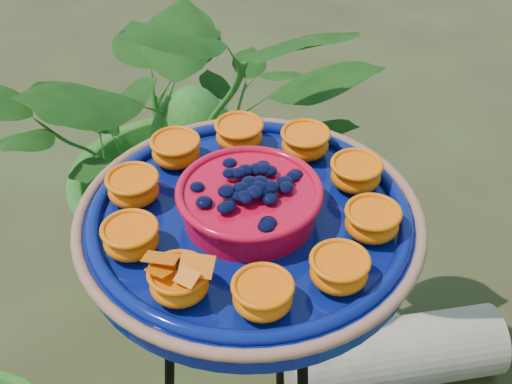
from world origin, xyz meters
TOP-DOWN VIEW (x-y plane):
  - feeder_dish at (-0.13, -0.13)m, footprint 0.51×0.51m
  - driftwood_log at (0.10, 0.40)m, footprint 0.59×0.42m
  - shrub_back_left at (-0.50, 0.59)m, footprint 1.09×1.01m

SIDE VIEW (x-z plane):
  - driftwood_log at x=0.10m, z-range 0.00..0.19m
  - shrub_back_left at x=-0.50m, z-range 0.00..1.02m
  - feeder_dish at x=-0.13m, z-range 0.90..1.01m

